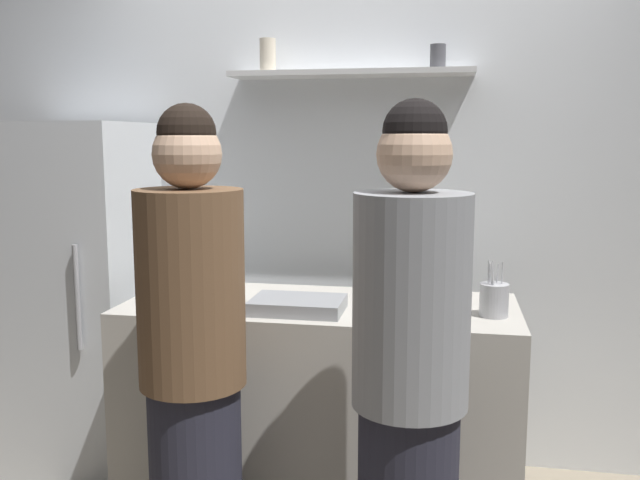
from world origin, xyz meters
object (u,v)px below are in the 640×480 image
object	(u,v)px
utensil_holder	(494,299)
person_grey_hoodie	(410,391)
baking_pan	(298,305)
water_bottle_plastic	(225,272)
wine_bottle_green_glass	(395,292)
refrigerator	(80,298)
wine_bottle_pale_glass	(167,267)
person_brown_jacket	(193,371)

from	to	relation	value
utensil_holder	person_grey_hoodie	bearing A→B (deg)	-115.96
utensil_holder	baking_pan	bearing A→B (deg)	-174.81
water_bottle_plastic	wine_bottle_green_glass	bearing A→B (deg)	-25.36
refrigerator	water_bottle_plastic	size ratio (longest dim) A/B	7.98
utensil_holder	water_bottle_plastic	xyz separation A→B (m)	(-1.07, 0.17, 0.03)
wine_bottle_pale_glass	utensil_holder	bearing A→B (deg)	-6.52
baking_pan	person_grey_hoodie	bearing A→B (deg)	-47.69
refrigerator	water_bottle_plastic	distance (m)	0.85
wine_bottle_pale_glass	wine_bottle_green_glass	bearing A→B (deg)	-18.68
person_brown_jacket	wine_bottle_pale_glass	bearing A→B (deg)	82.32
wine_bottle_green_glass	wine_bottle_pale_glass	distance (m)	1.03
water_bottle_plastic	person_brown_jacket	bearing A→B (deg)	-80.36
baking_pan	wine_bottle_green_glass	size ratio (longest dim) A/B	1.10
wine_bottle_pale_glass	person_brown_jacket	xyz separation A→B (m)	(0.36, -0.65, -0.20)
person_brown_jacket	baking_pan	bearing A→B (deg)	23.67
utensil_holder	wine_bottle_green_glass	size ratio (longest dim) A/B	0.67
refrigerator	person_brown_jacket	size ratio (longest dim) A/B	0.98
baking_pan	utensil_holder	xyz separation A→B (m)	(0.71, 0.06, 0.04)
wine_bottle_green_glass	water_bottle_plastic	size ratio (longest dim) A/B	1.51
wine_bottle_pale_glass	person_grey_hoodie	size ratio (longest dim) A/B	0.17
water_bottle_plastic	utensil_holder	bearing A→B (deg)	-8.83
baking_pan	utensil_holder	bearing A→B (deg)	5.19
wine_bottle_green_glass	person_brown_jacket	xyz separation A→B (m)	(-0.62, -0.32, -0.21)
refrigerator	utensil_holder	world-z (taller)	refrigerator
wine_bottle_green_glass	person_grey_hoodie	world-z (taller)	person_grey_hoodie
wine_bottle_green_glass	utensil_holder	bearing A→B (deg)	27.43
utensil_holder	water_bottle_plastic	bearing A→B (deg)	171.17
utensil_holder	wine_bottle_pale_glass	world-z (taller)	wine_bottle_pale_glass
wine_bottle_green_glass	refrigerator	bearing A→B (deg)	159.41
utensil_holder	person_brown_jacket	xyz separation A→B (m)	(-0.96, -0.50, -0.16)
utensil_holder	wine_bottle_green_glass	distance (m)	0.39
wine_bottle_green_glass	person_brown_jacket	distance (m)	0.72
person_grey_hoodie	refrigerator	bearing A→B (deg)	-43.45
water_bottle_plastic	refrigerator	bearing A→B (deg)	164.07
wine_bottle_pale_glass	person_brown_jacket	world-z (taller)	person_brown_jacket
wine_bottle_pale_glass	water_bottle_plastic	xyz separation A→B (m)	(0.25, 0.02, -0.01)
refrigerator	person_grey_hoodie	size ratio (longest dim) A/B	0.98
refrigerator	wine_bottle_pale_glass	bearing A→B (deg)	-23.84
baking_pan	person_brown_jacket	size ratio (longest dim) A/B	0.20
refrigerator	water_bottle_plastic	world-z (taller)	refrigerator
baking_pan	utensil_holder	world-z (taller)	utensil_holder
utensil_holder	wine_bottle_pale_glass	distance (m)	1.33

